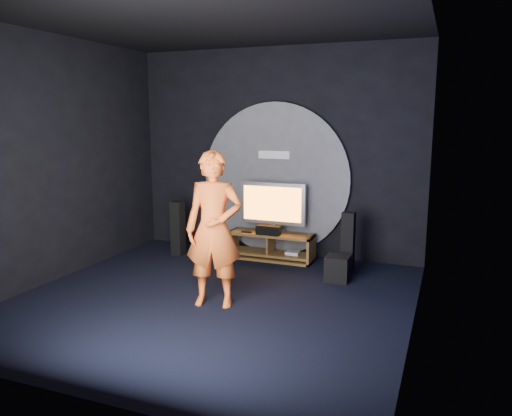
{
  "coord_description": "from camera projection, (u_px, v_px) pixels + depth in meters",
  "views": [
    {
      "loc": [
        2.8,
        -5.55,
        2.34
      ],
      "look_at": [
        0.2,
        1.05,
        1.05
      ],
      "focal_mm": 35.0,
      "sensor_mm": 36.0,
      "label": 1
    }
  ],
  "objects": [
    {
      "name": "floor",
      "position": [
        212.0,
        299.0,
        6.51
      ],
      "size": [
        5.0,
        5.0,
        0.0
      ],
      "primitive_type": "plane",
      "color": "black",
      "rests_on": "ground"
    },
    {
      "name": "back_wall",
      "position": [
        276.0,
        153.0,
        8.49
      ],
      "size": [
        5.0,
        0.04,
        3.5
      ],
      "primitive_type": "cube",
      "color": "black",
      "rests_on": "ground"
    },
    {
      "name": "front_wall",
      "position": [
        67.0,
        194.0,
        3.91
      ],
      "size": [
        5.0,
        0.04,
        3.5
      ],
      "primitive_type": "cube",
      "color": "black",
      "rests_on": "ground"
    },
    {
      "name": "left_wall",
      "position": [
        53.0,
        160.0,
        7.1
      ],
      "size": [
        0.04,
        5.0,
        3.5
      ],
      "primitive_type": "cube",
      "color": "black",
      "rests_on": "ground"
    },
    {
      "name": "right_wall",
      "position": [
        421.0,
        174.0,
        5.3
      ],
      "size": [
        0.04,
        5.0,
        3.5
      ],
      "primitive_type": "cube",
      "color": "black",
      "rests_on": "ground"
    },
    {
      "name": "ceiling",
      "position": [
        208.0,
        17.0,
        5.88
      ],
      "size": [
        5.0,
        5.0,
        0.01
      ],
      "primitive_type": "cube",
      "color": "black",
      "rests_on": "back_wall"
    },
    {
      "name": "wall_disc_panel",
      "position": [
        275.0,
        179.0,
        8.51
      ],
      "size": [
        2.6,
        0.11,
        2.6
      ],
      "color": "#515156",
      "rests_on": "ground"
    },
    {
      "name": "media_console",
      "position": [
        271.0,
        248.0,
        8.32
      ],
      "size": [
        1.43,
        0.45,
        0.45
      ],
      "color": "olive",
      "rests_on": "ground"
    },
    {
      "name": "tv",
      "position": [
        273.0,
        205.0,
        8.26
      ],
      "size": [
        1.12,
        0.22,
        0.83
      ],
      "color": "silver",
      "rests_on": "media_console"
    },
    {
      "name": "center_speaker",
      "position": [
        268.0,
        230.0,
        8.15
      ],
      "size": [
        0.4,
        0.15,
        0.15
      ],
      "primitive_type": "cube",
      "color": "black",
      "rests_on": "media_console"
    },
    {
      "name": "remote",
      "position": [
        247.0,
        232.0,
        8.31
      ],
      "size": [
        0.18,
        0.05,
        0.02
      ],
      "primitive_type": "cube",
      "color": "black",
      "rests_on": "media_console"
    },
    {
      "name": "tower_speaker_left",
      "position": [
        178.0,
        228.0,
        8.56
      ],
      "size": [
        0.19,
        0.21,
        0.93
      ],
      "primitive_type": "cube",
      "color": "black",
      "rests_on": "ground"
    },
    {
      "name": "tower_speaker_right",
      "position": [
        348.0,
        242.0,
        7.59
      ],
      "size": [
        0.19,
        0.21,
        0.93
      ],
      "primitive_type": "cube",
      "color": "black",
      "rests_on": "ground"
    },
    {
      "name": "subwoofer",
      "position": [
        338.0,
        268.0,
        7.23
      ],
      "size": [
        0.34,
        0.34,
        0.37
      ],
      "primitive_type": "cube",
      "color": "black",
      "rests_on": "ground"
    },
    {
      "name": "player",
      "position": [
        214.0,
        229.0,
        6.17
      ],
      "size": [
        0.8,
        0.61,
        1.96
      ],
      "primitive_type": "imported",
      "rotation": [
        0.0,
        0.0,
        0.22
      ],
      "color": "#E45B1F",
      "rests_on": "ground"
    }
  ]
}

